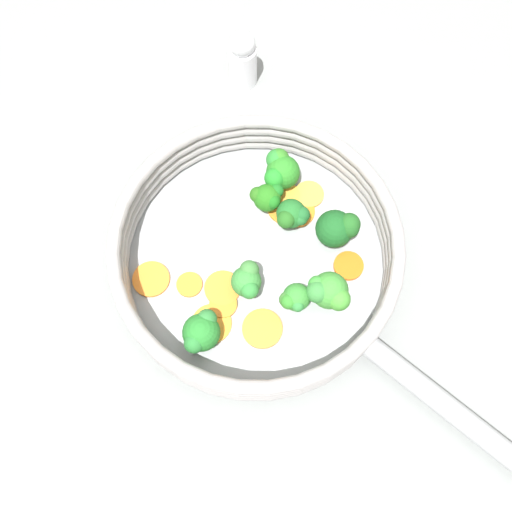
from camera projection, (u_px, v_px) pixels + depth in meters
The scene contains 27 objects.
ground_plane at pixel (256, 264), 0.73m from camera, with size 4.00×4.00×0.00m, color gray.
skillet at pixel (256, 262), 0.72m from camera, with size 0.32×0.32×0.01m, color #939699.
skillet_rim_wall at pixel (256, 251), 0.69m from camera, with size 0.33×0.33×0.06m.
skillet_handle at pixel (451, 409), 0.64m from camera, with size 0.03×0.03×0.23m, color #999B9E.
skillet_rivet_left at pixel (335, 363), 0.67m from camera, with size 0.01×0.01×0.01m, color gray.
skillet_rivet_right at pixel (376, 313), 0.69m from camera, with size 0.01×0.01×0.01m, color #94919C.
carrot_slice_0 at pixel (285, 196), 0.74m from camera, with size 0.04×0.04×0.01m, color orange.
carrot_slice_1 at pixel (298, 211), 0.74m from camera, with size 0.04×0.04×0.00m, color orange.
carrot_slice_2 at pixel (348, 266), 0.71m from camera, with size 0.04×0.04×0.01m, color #DF5E12.
carrot_slice_3 at pixel (189, 285), 0.70m from camera, with size 0.03×0.03×0.00m, color orange.
carrot_slice_4 at pixel (151, 279), 0.71m from camera, with size 0.04×0.04×0.00m, color orange.
carrot_slice_5 at pixel (223, 305), 0.70m from camera, with size 0.03×0.03×0.01m, color orange.
carrot_slice_6 at pixel (339, 227), 0.73m from camera, with size 0.03×0.03×0.00m, color #F69439.
carrot_slice_7 at pixel (286, 207), 0.74m from camera, with size 0.05×0.05×0.00m, color orange.
carrot_slice_8 at pixel (309, 194), 0.75m from camera, with size 0.04×0.04×0.00m, color #F99C39.
carrot_slice_9 at pixel (222, 288), 0.70m from camera, with size 0.04×0.04×0.01m, color orange.
carrot_slice_10 at pixel (212, 324), 0.69m from camera, with size 0.05×0.05×0.00m, color orange.
carrot_slice_11 at pixel (262, 329), 0.69m from camera, with size 0.05×0.05×0.00m, color orange.
broccoli_floret_0 at pixel (267, 197), 0.72m from camera, with size 0.04×0.04×0.04m.
broccoli_floret_1 at pixel (201, 332), 0.66m from camera, with size 0.05×0.04×0.05m.
broccoli_floret_2 at pixel (294, 299), 0.67m from camera, with size 0.03×0.03×0.05m.
broccoli_floret_3 at pixel (279, 169), 0.73m from camera, with size 0.05×0.04×0.05m.
broccoli_floret_4 at pixel (338, 228), 0.70m from camera, with size 0.04×0.05×0.05m.
broccoli_floret_5 at pixel (292, 215), 0.71m from camera, with size 0.04×0.04×0.05m.
broccoli_floret_6 at pixel (328, 292), 0.67m from camera, with size 0.04×0.05×0.05m.
broccoli_floret_7 at pixel (247, 279), 0.68m from camera, with size 0.04×0.04×0.05m.
salt_shaker at pixel (243, 59), 0.78m from camera, with size 0.04×0.04×0.09m.
Camera 1 is at (-0.24, -0.07, 0.68)m, focal length 42.00 mm.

